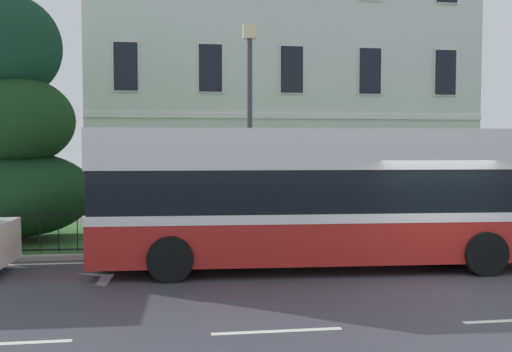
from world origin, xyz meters
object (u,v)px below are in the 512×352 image
object	(u,v)px
evergreen_tree	(16,138)
street_lamp_post	(250,118)
single_decker_bus	(321,195)
georgian_townhouse	(271,53)

from	to	relation	value
evergreen_tree	street_lamp_post	distance (m)	6.63
single_decker_bus	evergreen_tree	bearing A→B (deg)	156.21
evergreen_tree	single_decker_bus	size ratio (longest dim) A/B	0.66
georgian_townhouse	single_decker_bus	size ratio (longest dim) A/B	1.52
evergreen_tree	street_lamp_post	xyz separation A→B (m)	(6.44, -1.51, 0.54)
georgian_townhouse	evergreen_tree	size ratio (longest dim) A/B	2.30
evergreen_tree	street_lamp_post	bearing A→B (deg)	-13.21
georgian_townhouse	street_lamp_post	distance (m)	11.99
georgian_townhouse	evergreen_tree	world-z (taller)	georgian_townhouse
georgian_townhouse	street_lamp_post	world-z (taller)	georgian_townhouse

